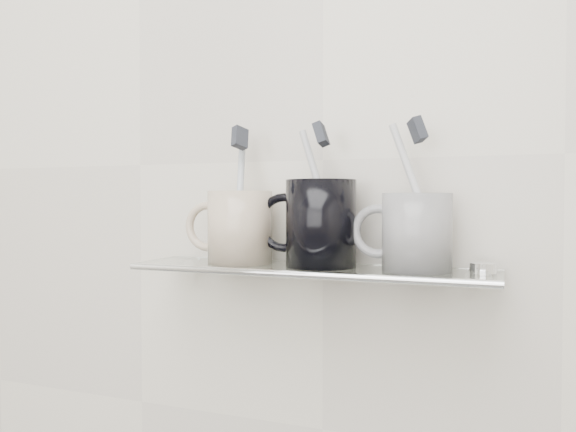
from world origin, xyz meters
The scene contains 18 objects.
wall_back centered at (0.00, 1.10, 1.25)m, with size 2.50×2.50×0.00m, color beige.
shelf_glass centered at (0.00, 1.04, 1.10)m, with size 0.50×0.12×0.01m, color silver.
shelf_rail centered at (0.00, 0.98, 1.10)m, with size 0.01×0.01×0.50m, color silver.
bracket_left centered at (-0.21, 1.09, 1.09)m, with size 0.02×0.02×0.03m, color silver.
bracket_right centered at (0.21, 1.09, 1.09)m, with size 0.02×0.02×0.03m, color silver.
mug_left centered at (-0.11, 1.04, 1.15)m, with size 0.09×0.09×0.10m, color beige.
mug_left_handle centered at (-0.16, 1.04, 1.15)m, with size 0.07×0.07×0.01m, color beige.
toothbrush_left centered at (-0.11, 1.04, 1.20)m, with size 0.01×0.01×0.19m, color #A7B7C4.
bristles_left centered at (-0.11, 1.04, 1.28)m, with size 0.01×0.02×0.03m, color #282C33.
mug_center centered at (0.02, 1.04, 1.16)m, with size 0.10×0.10×0.12m, color black.
mug_center_handle centered at (-0.04, 1.04, 1.16)m, with size 0.08×0.08×0.01m, color black.
toothbrush_center centered at (0.02, 1.04, 1.20)m, with size 0.01×0.01×0.19m, color #ABADAE.
bristles_center centered at (0.02, 1.04, 1.28)m, with size 0.01×0.02×0.03m, color #282C33.
mug_right centered at (0.14, 1.04, 1.15)m, with size 0.09×0.09×0.10m, color silver.
mug_right_handle centered at (0.09, 1.04, 1.15)m, with size 0.07×0.07×0.01m, color silver.
toothbrush_right centered at (0.14, 1.04, 1.20)m, with size 0.01×0.01×0.19m, color silver.
bristles_right centered at (0.14, 1.04, 1.28)m, with size 0.01×0.02×0.03m, color #282C33.
chrome_cap centered at (0.23, 1.04, 1.11)m, with size 0.03×0.03×0.01m, color silver.
Camera 1 is at (0.25, 0.31, 1.19)m, focal length 35.00 mm.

